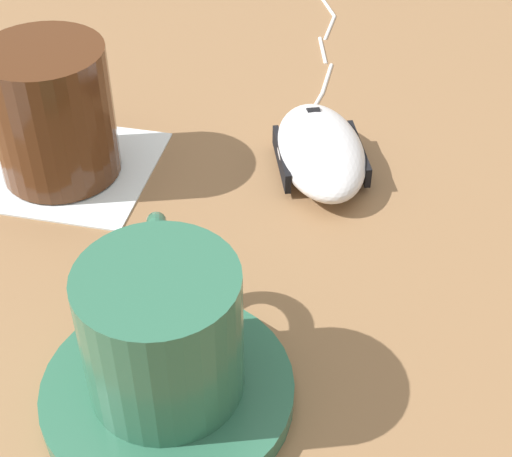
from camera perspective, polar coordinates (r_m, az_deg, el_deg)
ground_plane at (r=0.48m, az=-6.56°, el=-2.23°), size 3.00×3.00×0.00m
saucer at (r=0.41m, az=-6.40°, el=-11.70°), size 0.13×0.13×0.01m
coffee_cup at (r=0.38m, az=-6.87°, el=-7.21°), size 0.10×0.08×0.07m
computer_mouse at (r=0.54m, az=4.70°, el=5.66°), size 0.13×0.11×0.03m
mouse_cable at (r=0.74m, az=4.72°, el=14.46°), size 0.30×0.12×0.00m
napkin_under_glass at (r=0.56m, az=-13.33°, el=4.31°), size 0.13×0.13×0.00m
drinking_glass at (r=0.54m, az=-14.61°, el=8.16°), size 0.08×0.08×0.09m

